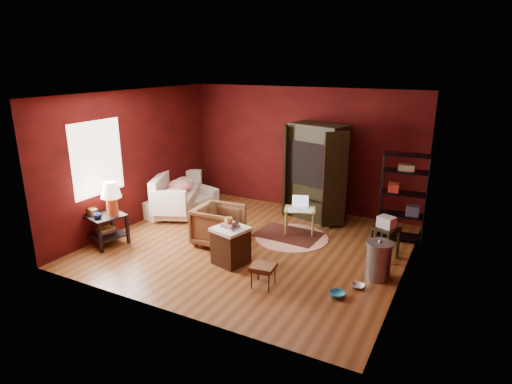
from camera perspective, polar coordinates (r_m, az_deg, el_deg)
room at (r=7.71m, az=-1.00°, el=2.49°), size 5.54×5.04×2.84m
sofa at (r=10.08m, az=-10.30°, el=-0.36°), size 1.03×1.97×0.74m
armchair at (r=8.10m, az=-5.01°, el=-4.20°), size 0.80×0.85×0.83m
pet_bowl_steel at (r=6.88m, az=13.46°, el=-11.51°), size 0.22×0.07×0.22m
pet_bowl_turquoise at (r=6.57m, az=10.83°, el=-12.65°), size 0.25×0.16×0.24m
vase at (r=8.32m, az=-20.38°, el=-2.84°), size 0.19×0.19×0.15m
mug at (r=7.22m, az=-3.66°, el=-3.68°), size 0.14×0.12×0.13m
side_table at (r=8.41m, az=-19.08°, el=-1.96°), size 0.76×0.76×1.23m
sofa_cushions at (r=10.04m, az=-10.68°, el=-0.23°), size 1.52×2.12×0.83m
hamper at (r=7.36m, az=-3.38°, el=-7.05°), size 0.65×0.65×0.75m
footstool at (r=6.65m, az=0.99°, el=-10.05°), size 0.39×0.39×0.36m
rug_round at (r=8.53m, az=4.78°, el=-6.03°), size 1.59×1.59×0.01m
rug_oriental at (r=8.64m, az=4.28°, el=-5.62°), size 1.30×0.90×0.01m
laptop_desk at (r=8.59m, az=5.86°, el=-2.57°), size 0.72×0.63×0.75m
tv_armoire at (r=9.32m, az=8.06°, el=2.87°), size 1.57×1.14×2.08m
wire_shelving at (r=8.53m, az=19.16°, el=-0.26°), size 0.87×0.45×1.71m
small_stand at (r=7.78m, az=16.95°, el=-4.53°), size 0.51×0.51×0.78m
trash_can at (r=7.15m, az=16.02°, el=-8.73°), size 0.49×0.49×0.67m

